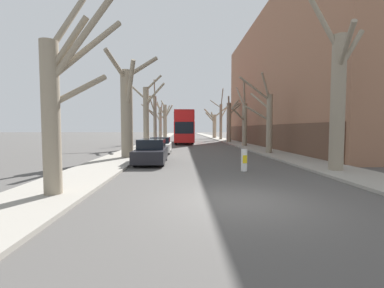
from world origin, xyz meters
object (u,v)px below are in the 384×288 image
at_px(street_tree_left_5, 165,119).
at_px(street_tree_right_5, 214,124).
at_px(street_tree_left_2, 146,113).
at_px(double_decker_bus, 184,126).
at_px(street_tree_left_3, 154,117).
at_px(traffic_bollard, 244,160).
at_px(parked_car_1, 160,146).
at_px(street_tree_right_1, 267,119).
at_px(street_tree_right_2, 244,121).
at_px(parked_car_0, 151,152).
at_px(street_tree_left_0, 59,99).
at_px(street_tree_right_4, 221,119).
at_px(street_tree_left_4, 160,121).
at_px(street_tree_right_0, 337,96).
at_px(street_tree_left_1, 127,109).
at_px(street_tree_right_3, 230,120).

height_order(street_tree_left_5, street_tree_right_5, street_tree_left_5).
height_order(street_tree_left_2, double_decker_bus, street_tree_left_2).
xyz_separation_m(street_tree_left_3, street_tree_right_5, (11.08, 18.83, -0.51)).
bearing_deg(traffic_bollard, parked_car_1, 117.05).
xyz_separation_m(street_tree_right_5, parked_car_1, (-9.00, -34.04, -2.59)).
bearing_deg(street_tree_left_3, street_tree_right_1, -56.23).
bearing_deg(street_tree_right_2, parked_car_0, -122.91).
distance_m(street_tree_right_2, double_decker_bus, 10.30).
bearing_deg(parked_car_1, street_tree_left_0, -97.55).
height_order(street_tree_left_0, street_tree_left_5, street_tree_left_5).
xyz_separation_m(street_tree_left_0, street_tree_right_4, (11.11, 40.15, 0.94)).
distance_m(street_tree_left_3, street_tree_left_4, 10.70).
bearing_deg(parked_car_0, street_tree_right_2, 57.09).
height_order(double_decker_bus, parked_car_0, double_decker_bus).
height_order(street_tree_right_0, parked_car_0, street_tree_right_0).
bearing_deg(street_tree_right_5, parked_car_1, -104.81).
xyz_separation_m(street_tree_right_4, traffic_bollard, (-4.29, -35.62, -3.39)).
distance_m(street_tree_left_0, double_decker_bus, 29.63).
relative_size(street_tree_left_4, street_tree_right_1, 1.21).
bearing_deg(street_tree_left_3, street_tree_right_0, -66.10).
height_order(street_tree_left_2, street_tree_right_1, street_tree_left_2).
bearing_deg(street_tree_right_2, street_tree_right_5, 90.27).
bearing_deg(street_tree_right_2, double_decker_bus, 132.49).
relative_size(street_tree_left_1, street_tree_right_0, 0.83).
bearing_deg(street_tree_left_2, street_tree_right_3, 42.83).
height_order(street_tree_left_2, parked_car_1, street_tree_left_2).
bearing_deg(street_tree_right_2, street_tree_left_4, 121.64).
distance_m(street_tree_right_4, parked_car_0, 33.93).
xyz_separation_m(street_tree_left_4, street_tree_left_5, (0.30, 9.58, 0.72)).
height_order(street_tree_left_2, street_tree_right_0, street_tree_right_0).
bearing_deg(street_tree_left_4, street_tree_left_5, 88.23).
xyz_separation_m(street_tree_left_5, street_tree_right_3, (11.04, -18.85, -0.75)).
distance_m(street_tree_left_0, street_tree_right_4, 41.67).
bearing_deg(street_tree_right_4, street_tree_left_5, 139.33).
relative_size(street_tree_right_1, street_tree_right_4, 0.69).
distance_m(street_tree_left_5, double_decker_bus, 20.80).
bearing_deg(street_tree_right_1, street_tree_right_3, 89.18).
xyz_separation_m(street_tree_left_1, street_tree_right_1, (10.80, 3.04, -0.52)).
distance_m(street_tree_left_1, street_tree_right_4, 32.20).
height_order(street_tree_right_0, traffic_bollard, street_tree_right_0).
relative_size(street_tree_right_5, traffic_bollard, 6.41).
xyz_separation_m(street_tree_left_3, street_tree_right_0, (11.29, -25.48, -0.09)).
bearing_deg(street_tree_left_5, double_decker_bus, -78.72).
bearing_deg(street_tree_right_1, traffic_bollard, -115.18).
distance_m(street_tree_right_2, street_tree_right_3, 9.08).
bearing_deg(street_tree_right_0, street_tree_right_4, 89.97).
relative_size(street_tree_left_1, street_tree_left_4, 0.93).
xyz_separation_m(street_tree_right_1, street_tree_right_5, (0.09, 35.27, 0.31)).
distance_m(street_tree_left_1, street_tree_right_2, 16.18).
distance_m(street_tree_left_5, parked_car_1, 35.72).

